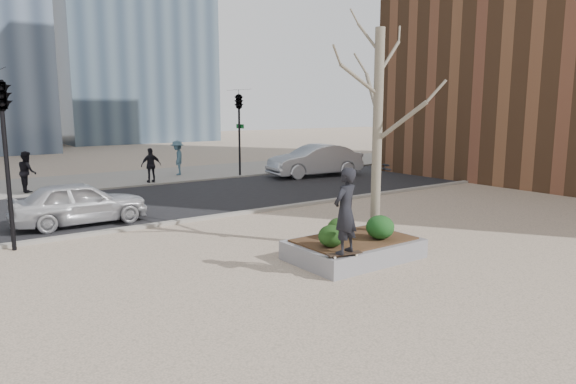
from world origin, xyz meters
TOP-DOWN VIEW (x-y plane):
  - ground at (0.00, 0.00)m, footprint 120.00×120.00m
  - street at (0.00, 10.00)m, footprint 60.00×8.00m
  - far_sidewalk at (0.00, 17.00)m, footprint 60.00×6.00m
  - planter at (1.00, 0.00)m, footprint 3.00×2.00m
  - planter_mulch at (1.00, 0.00)m, footprint 2.70×1.70m
  - sycamore_tree at (2.00, 0.30)m, footprint 2.80×2.80m
  - shrub_left at (0.08, -0.24)m, footprint 0.59×0.59m
  - shrub_middle at (0.72, 0.21)m, footprint 0.59×0.59m
  - shrub_right at (1.48, -0.38)m, footprint 0.67×0.67m
  - skateboard at (-0.10, -0.88)m, footprint 0.81×0.39m
  - skateboarder at (-0.10, -0.88)m, footprint 0.77×0.61m
  - police_car at (-3.37, 7.57)m, footprint 4.00×1.68m
  - car_silver at (9.53, 12.04)m, footprint 5.19×2.48m
  - car_third at (15.97, 10.94)m, footprint 4.45×2.95m
  - pedestrian_a at (-3.57, 15.22)m, footprint 0.67×0.85m
  - pedestrian_b at (3.89, 16.63)m, footprint 1.10×1.36m
  - pedestrian_c at (1.73, 14.82)m, footprint 0.99×0.44m
  - traffic_light_near at (-5.50, 5.60)m, footprint 0.60×2.48m
  - traffic_light_far at (6.50, 14.60)m, footprint 0.60×2.48m

SIDE VIEW (x-z plane):
  - ground at x=0.00m, z-range 0.00..0.00m
  - street at x=0.00m, z-range 0.00..0.02m
  - far_sidewalk at x=0.00m, z-range 0.00..0.02m
  - planter at x=1.00m, z-range 0.00..0.45m
  - planter_mulch at x=1.00m, z-range 0.45..0.49m
  - skateboard at x=-0.10m, z-range 0.45..0.53m
  - car_third at x=15.97m, z-range 0.02..1.22m
  - police_car at x=-3.37m, z-range 0.02..1.37m
  - shrub_left at x=0.08m, z-range 0.49..0.99m
  - shrub_middle at x=0.72m, z-range 0.49..0.99m
  - shrub_right at x=1.48m, z-range 0.49..1.06m
  - car_silver at x=9.53m, z-range 0.02..1.66m
  - pedestrian_c at x=1.73m, z-range 0.02..1.68m
  - pedestrian_a at x=-3.57m, z-range 0.02..1.76m
  - pedestrian_b at x=3.89m, z-range 0.02..1.85m
  - skateboarder at x=-0.10m, z-range 0.52..2.36m
  - traffic_light_near at x=-5.50m, z-range 0.00..4.50m
  - traffic_light_far at x=6.50m, z-range 0.00..4.50m
  - sycamore_tree at x=2.00m, z-range 0.49..7.09m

